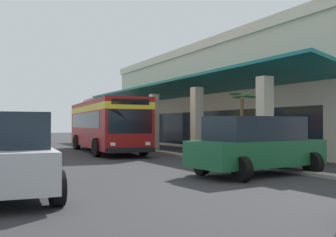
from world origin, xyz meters
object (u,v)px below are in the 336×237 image
Objects in this scene: transit_bus at (105,122)px; parked_suv_silver at (7,153)px; parked_suv_green at (257,145)px; potted_palm at (242,145)px; pedestrian at (210,142)px.

transit_bus is 15.20m from parked_suv_silver.
parked_suv_silver is (0.41, -7.89, 0.00)m from parked_suv_green.
potted_palm is at bearing 23.63° from transit_bus.
parked_suv_silver is 2.82× the size of pedestrian.
parked_suv_green reaches higher than pedestrian.
pedestrian is at bearing -66.66° from potted_palm.
transit_bus reaches higher than pedestrian.
potted_palm is (-1.07, 2.48, -0.27)m from pedestrian.
potted_palm reaches higher than parked_suv_silver.
pedestrian is at bearing 7.80° from transit_bus.
pedestrian is (-3.74, 8.18, -0.02)m from parked_suv_silver.
transit_bus is 6.49× the size of pedestrian.
parked_suv_green is at bearing -32.27° from potted_palm.
parked_suv_silver is at bearing -65.46° from pedestrian.
parked_suv_silver is 1.54× the size of potted_palm.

